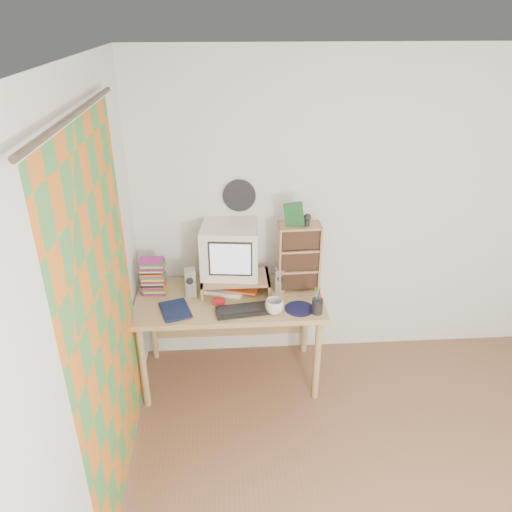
{
  "coord_description": "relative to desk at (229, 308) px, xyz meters",
  "views": [
    {
      "loc": [
        -1.04,
        -1.85,
        2.71
      ],
      "look_at": [
        -0.83,
        1.33,
        1.12
      ],
      "focal_mm": 35.0,
      "sensor_mm": 36.0,
      "label": 1
    }
  ],
  "objects": [
    {
      "name": "keyboard",
      "position": [
        0.12,
        -0.27,
        0.15
      ],
      "size": [
        0.46,
        0.21,
        0.03
      ],
      "primitive_type": "cube",
      "rotation": [
        0.0,
        0.0,
        0.14
      ],
      "color": "black",
      "rests_on": "desk"
    },
    {
      "name": "speaker_right",
      "position": [
        0.39,
        0.01,
        0.23
      ],
      "size": [
        0.07,
        0.07,
        0.19
      ],
      "primitive_type": "cube",
      "rotation": [
        0.0,
        0.0,
        -0.05
      ],
      "color": "#9E9FA3",
      "rests_on": "desk"
    },
    {
      "name": "dvd_stack",
      "position": [
        -0.56,
        0.04,
        0.26
      ],
      "size": [
        0.17,
        0.13,
        0.24
      ],
      "primitive_type": null,
      "rotation": [
        0.0,
        0.0,
        -0.04
      ],
      "color": "brown",
      "rests_on": "desk"
    },
    {
      "name": "red_box",
      "position": [
        -0.07,
        -0.15,
        0.15
      ],
      "size": [
        0.09,
        0.06,
        0.04
      ],
      "primitive_type": "cube",
      "rotation": [
        0.0,
        0.0,
        -0.12
      ],
      "color": "red",
      "rests_on": "desk"
    },
    {
      "name": "webcam",
      "position": [
        0.58,
        0.04,
        0.71
      ],
      "size": [
        0.06,
        0.06,
        0.09
      ],
      "primitive_type": null,
      "rotation": [
        0.0,
        0.0,
        0.1
      ],
      "color": "black",
      "rests_on": "cd_rack"
    },
    {
      "name": "game_box",
      "position": [
        0.48,
        0.04,
        0.75
      ],
      "size": [
        0.14,
        0.04,
        0.18
      ],
      "primitive_type": "cube",
      "rotation": [
        0.0,
        0.0,
        -0.05
      ],
      "color": "#164E20",
      "rests_on": "cd_rack"
    },
    {
      "name": "cd_rack",
      "position": [
        0.53,
        0.05,
        0.4
      ],
      "size": [
        0.32,
        0.18,
        0.53
      ],
      "primitive_type": "cube",
      "rotation": [
        0.0,
        0.0,
        0.03
      ],
      "color": "tan",
      "rests_on": "desk"
    },
    {
      "name": "pen_cup",
      "position": [
        0.62,
        -0.32,
        0.21
      ],
      "size": [
        0.1,
        0.1,
        0.16
      ],
      "primitive_type": null,
      "rotation": [
        0.0,
        0.0,
        0.34
      ],
      "color": "black",
      "rests_on": "desk"
    },
    {
      "name": "curtain",
      "position": [
        -0.68,
        -0.96,
        0.53
      ],
      "size": [
        0.0,
        2.2,
        2.2
      ],
      "primitive_type": "plane",
      "rotation": [
        1.57,
        0.0,
        1.57
      ],
      "color": "orange",
      "rests_on": "left_wall"
    },
    {
      "name": "crt_monitor",
      "position": [
        0.02,
        0.09,
        0.45
      ],
      "size": [
        0.45,
        0.45,
        0.39
      ],
      "primitive_type": "cube",
      "rotation": [
        0.0,
        0.0,
        -0.11
      ],
      "color": "white",
      "rests_on": "monitor_riser"
    },
    {
      "name": "mousepad",
      "position": [
        0.51,
        -0.26,
        0.14
      ],
      "size": [
        0.27,
        0.27,
        0.0
      ],
      "primitive_type": "cylinder",
      "rotation": [
        0.0,
        0.0,
        0.27
      ],
      "color": "#0F1333",
      "rests_on": "desk"
    },
    {
      "name": "left_wall",
      "position": [
        -0.72,
        -1.44,
        0.63
      ],
      "size": [
        0.0,
        3.5,
        3.5
      ],
      "primitive_type": "plane",
      "rotation": [
        1.57,
        0.0,
        1.57
      ],
      "color": "white",
      "rests_on": "floor"
    },
    {
      "name": "back_wall",
      "position": [
        1.03,
        0.31,
        0.63
      ],
      "size": [
        3.5,
        0.0,
        3.5
      ],
      "primitive_type": "plane",
      "rotation": [
        1.57,
        0.0,
        0.0
      ],
      "color": "white",
      "rests_on": "floor"
    },
    {
      "name": "mug",
      "position": [
        0.32,
        -0.3,
        0.19
      ],
      "size": [
        0.15,
        0.15,
        0.1
      ],
      "primitive_type": "imported",
      "rotation": [
        0.0,
        0.0,
        -0.12
      ],
      "color": "silver",
      "rests_on": "desk"
    },
    {
      "name": "ceiling",
      "position": [
        1.03,
        -1.44,
        1.88
      ],
      "size": [
        3.5,
        3.5,
        0.0
      ],
      "primitive_type": "plane",
      "rotation": [
        3.14,
        0.0,
        0.0
      ],
      "color": "white",
      "rests_on": "back_wall"
    },
    {
      "name": "diary",
      "position": [
        -0.48,
        -0.26,
        0.16
      ],
      "size": [
        0.28,
        0.24,
        0.05
      ],
      "primitive_type": "imported",
      "rotation": [
        0.0,
        0.0,
        0.3
      ],
      "color": "#10183D",
      "rests_on": "desk"
    },
    {
      "name": "papers",
      "position": [
        0.02,
        0.05,
        0.15
      ],
      "size": [
        0.35,
        0.3,
        0.04
      ],
      "primitive_type": null,
      "rotation": [
        0.0,
        0.0,
        -0.32
      ],
      "color": "white",
      "rests_on": "desk"
    },
    {
      "name": "speaker_left",
      "position": [
        -0.29,
        -0.0,
        0.24
      ],
      "size": [
        0.09,
        0.09,
        0.22
      ],
      "primitive_type": "cube",
      "rotation": [
        0.0,
        0.0,
        0.09
      ],
      "color": "#9E9FA3",
      "rests_on": "desk"
    },
    {
      "name": "monitor_riser",
      "position": [
        0.05,
        0.04,
        0.23
      ],
      "size": [
        0.52,
        0.3,
        0.12
      ],
      "color": "tan",
      "rests_on": "desk"
    },
    {
      "name": "desk",
      "position": [
        0.0,
        0.0,
        0.0
      ],
      "size": [
        1.4,
        0.7,
        0.75
      ],
      "color": "tan",
      "rests_on": "floor"
    },
    {
      "name": "wall_disc",
      "position": [
        0.1,
        0.29,
        0.81
      ],
      "size": [
        0.25,
        0.02,
        0.25
      ],
      "primitive_type": "cylinder",
      "rotation": [
        1.57,
        0.0,
        0.0
      ],
      "color": "black",
      "rests_on": "back_wall"
    }
  ]
}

